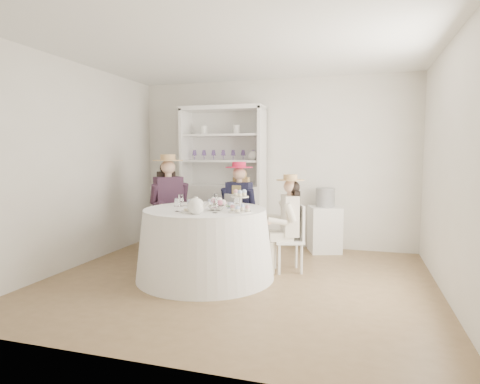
# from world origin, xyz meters

# --- Properties ---
(ground) EXTENTS (4.50, 4.50, 0.00)m
(ground) POSITION_xyz_m (0.00, 0.00, 0.00)
(ground) COLOR brown
(ground) RESTS_ON ground
(ceiling) EXTENTS (4.50, 4.50, 0.00)m
(ceiling) POSITION_xyz_m (0.00, 0.00, 2.70)
(ceiling) COLOR white
(ceiling) RESTS_ON wall_back
(wall_back) EXTENTS (4.50, 0.00, 4.50)m
(wall_back) POSITION_xyz_m (0.00, 2.00, 1.35)
(wall_back) COLOR silver
(wall_back) RESTS_ON ground
(wall_front) EXTENTS (4.50, 0.00, 4.50)m
(wall_front) POSITION_xyz_m (0.00, -2.00, 1.35)
(wall_front) COLOR silver
(wall_front) RESTS_ON ground
(wall_left) EXTENTS (0.00, 4.50, 4.50)m
(wall_left) POSITION_xyz_m (-2.25, 0.00, 1.35)
(wall_left) COLOR silver
(wall_left) RESTS_ON ground
(wall_right) EXTENTS (0.00, 4.50, 4.50)m
(wall_right) POSITION_xyz_m (2.25, 0.00, 1.35)
(wall_right) COLOR silver
(wall_right) RESTS_ON ground
(tea_table) EXTENTS (1.67, 1.67, 0.84)m
(tea_table) POSITION_xyz_m (-0.42, 0.03, 0.42)
(tea_table) COLOR white
(tea_table) RESTS_ON ground
(hutch) EXTENTS (1.42, 0.72, 2.26)m
(hutch) POSITION_xyz_m (-0.76, 1.72, 0.80)
(hutch) COLOR silver
(hutch) RESTS_ON ground
(side_table) EXTENTS (0.57, 0.57, 0.70)m
(side_table) POSITION_xyz_m (0.87, 1.75, 0.35)
(side_table) COLOR silver
(side_table) RESTS_ON ground
(hatbox) EXTENTS (0.36, 0.36, 0.28)m
(hatbox) POSITION_xyz_m (0.87, 1.75, 0.84)
(hatbox) COLOR black
(hatbox) RESTS_ON side_table
(guest_left) EXTENTS (0.64, 0.63, 1.50)m
(guest_left) POSITION_xyz_m (-1.23, 0.71, 0.84)
(guest_left) COLOR silver
(guest_left) RESTS_ON ground
(guest_mid) EXTENTS (0.51, 0.53, 1.39)m
(guest_mid) POSITION_xyz_m (-0.32, 1.09, 0.79)
(guest_mid) COLOR silver
(guest_mid) RESTS_ON ground
(guest_right) EXTENTS (0.52, 0.47, 1.24)m
(guest_right) POSITION_xyz_m (0.50, 0.56, 0.70)
(guest_right) COLOR silver
(guest_right) RESTS_ON ground
(spare_chair) EXTENTS (0.53, 0.53, 0.93)m
(spare_chair) POSITION_xyz_m (-0.30, 1.03, 0.50)
(spare_chair) COLOR silver
(spare_chair) RESTS_ON ground
(teacup_a) EXTENTS (0.12, 0.12, 0.07)m
(teacup_a) POSITION_xyz_m (-0.68, 0.19, 0.88)
(teacup_a) COLOR white
(teacup_a) RESTS_ON tea_table
(teacup_b) EXTENTS (0.10, 0.10, 0.07)m
(teacup_b) POSITION_xyz_m (-0.45, 0.30, 0.88)
(teacup_b) COLOR white
(teacup_b) RESTS_ON tea_table
(teacup_c) EXTENTS (0.10, 0.10, 0.06)m
(teacup_c) POSITION_xyz_m (-0.13, 0.15, 0.88)
(teacup_c) COLOR white
(teacup_c) RESTS_ON tea_table
(flower_bowl) EXTENTS (0.21, 0.21, 0.05)m
(flower_bowl) POSITION_xyz_m (-0.23, -0.07, 0.87)
(flower_bowl) COLOR white
(flower_bowl) RESTS_ON tea_table
(flower_arrangement) EXTENTS (0.18, 0.18, 0.07)m
(flower_arrangement) POSITION_xyz_m (-0.21, -0.02, 0.93)
(flower_arrangement) COLOR pink
(flower_arrangement) RESTS_ON tea_table
(table_teapot) EXTENTS (0.27, 0.19, 0.20)m
(table_teapot) POSITION_xyz_m (-0.35, -0.41, 0.93)
(table_teapot) COLOR white
(table_teapot) RESTS_ON tea_table
(sandwich_plate) EXTENTS (0.24, 0.24, 0.05)m
(sandwich_plate) POSITION_xyz_m (-0.46, -0.29, 0.86)
(sandwich_plate) COLOR white
(sandwich_plate) RESTS_ON tea_table
(cupcake_stand) EXTENTS (0.27, 0.27, 0.25)m
(cupcake_stand) POSITION_xyz_m (0.07, -0.15, 0.94)
(cupcake_stand) COLOR white
(cupcake_stand) RESTS_ON tea_table
(stemware_set) EXTENTS (0.81, 0.78, 0.15)m
(stemware_set) POSITION_xyz_m (-0.42, 0.03, 0.92)
(stemware_set) COLOR white
(stemware_set) RESTS_ON tea_table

